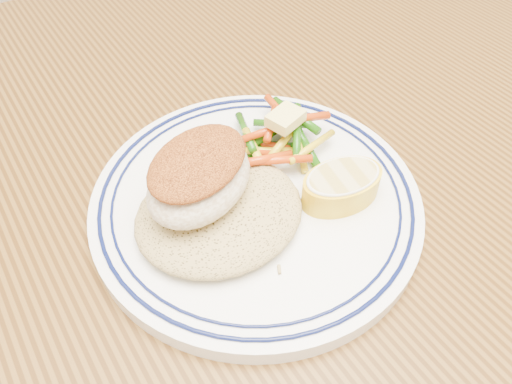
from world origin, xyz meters
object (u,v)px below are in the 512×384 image
object	(u,v)px
rice_pilaf	(219,210)
vegetable_pile	(279,136)
plate	(256,201)
fish_fillet	(199,176)
lemon_wedge	(342,185)
dining_table	(255,264)

from	to	relation	value
rice_pilaf	vegetable_pile	bearing A→B (deg)	25.99
plate	rice_pilaf	distance (m)	0.04
rice_pilaf	fish_fillet	xyz separation A→B (m)	(-0.01, 0.01, 0.03)
vegetable_pile	lemon_wedge	xyz separation A→B (m)	(0.01, -0.07, 0.00)
rice_pilaf	lemon_wedge	size ratio (longest dim) A/B	1.81
plate	vegetable_pile	size ratio (longest dim) A/B	2.50
fish_fillet	lemon_wedge	size ratio (longest dim) A/B	1.53
plate	rice_pilaf	world-z (taller)	rice_pilaf
plate	lemon_wedge	world-z (taller)	lemon_wedge
plate	fish_fillet	xyz separation A→B (m)	(-0.04, 0.01, 0.05)
vegetable_pile	dining_table	bearing A→B (deg)	-149.24
plate	lemon_wedge	bearing A→B (deg)	-34.26
rice_pilaf	dining_table	bearing A→B (deg)	20.73
dining_table	vegetable_pile	xyz separation A→B (m)	(0.04, 0.02, 0.13)
dining_table	fish_fillet	size ratio (longest dim) A/B	13.91
plate	vegetable_pile	world-z (taller)	vegetable_pile
rice_pilaf	lemon_wedge	bearing A→B (deg)	-19.38
vegetable_pile	fish_fillet	bearing A→B (deg)	-163.05
rice_pilaf	plate	bearing A→B (deg)	8.16
plate	lemon_wedge	distance (m)	0.07
dining_table	plate	bearing A→B (deg)	-116.86
vegetable_pile	rice_pilaf	bearing A→B (deg)	-154.01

